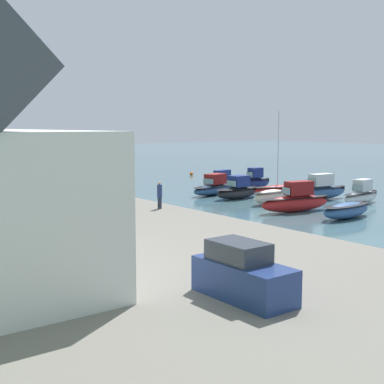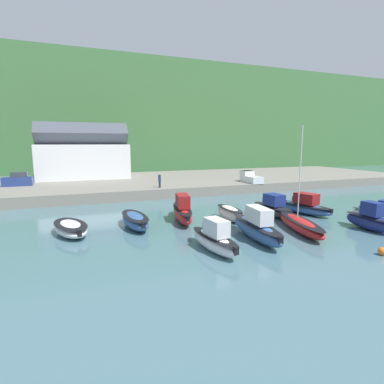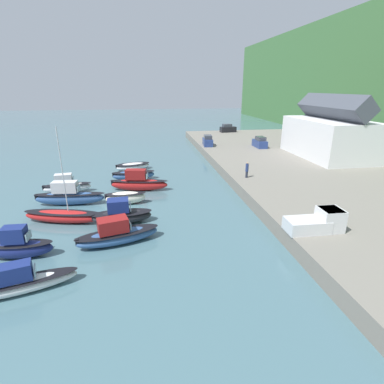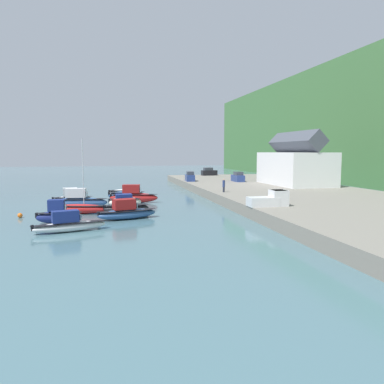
{
  "view_description": "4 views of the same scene",
  "coord_description": "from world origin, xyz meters",
  "px_view_note": "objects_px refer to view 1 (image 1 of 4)",
  "views": [
    {
      "loc": [
        -39.24,
        40.16,
        8.04
      ],
      "look_at": [
        1.25,
        9.46,
        1.66
      ],
      "focal_mm": 50.0,
      "sensor_mm": 36.0,
      "label": 1
    },
    {
      "loc": [
        -15.61,
        -26.11,
        7.98
      ],
      "look_at": [
        -3.47,
        6.12,
        2.41
      ],
      "focal_mm": 28.0,
      "sensor_mm": 36.0,
      "label": 2
    },
    {
      "loc": [
        32.43,
        3.64,
        13.02
      ],
      "look_at": [
        2.15,
        8.53,
        2.21
      ],
      "focal_mm": 28.0,
      "sensor_mm": 36.0,
      "label": 3
    },
    {
      "loc": [
        52.71,
        -1.24,
        7.96
      ],
      "look_at": [
        -1.18,
        11.04,
        2.0
      ],
      "focal_mm": 35.0,
      "sensor_mm": 36.0,
      "label": 4
    }
  ],
  "objects_px": {
    "moored_boat_9": "(254,181)",
    "person_on_quay": "(160,195)",
    "mooring_buoy_0": "(191,174)",
    "mooring_buoy_1": "(311,187)",
    "moored_boat_8": "(282,190)",
    "moored_boat_4": "(237,190)",
    "moored_boat_6": "(361,195)",
    "moored_boat_5": "(214,187)",
    "moored_boat_10": "(221,181)",
    "pickup_truck_0": "(65,182)",
    "moored_boat_7": "(319,190)",
    "parked_car_0": "(243,275)",
    "moored_boat_1": "(346,210)",
    "moored_boat_2": "(296,200)",
    "moored_boat_3": "(271,197)"
  },
  "relations": [
    {
      "from": "moored_boat_3",
      "to": "moored_boat_9",
      "type": "bearing_deg",
      "value": -36.89
    },
    {
      "from": "moored_boat_9",
      "to": "person_on_quay",
      "type": "xyz_separation_m",
      "value": [
        -13.96,
        23.64,
        1.59
      ]
    },
    {
      "from": "moored_boat_1",
      "to": "moored_boat_2",
      "type": "bearing_deg",
      "value": 4.62
    },
    {
      "from": "moored_boat_5",
      "to": "moored_boat_10",
      "type": "distance_m",
      "value": 8.38
    },
    {
      "from": "moored_boat_1",
      "to": "mooring_buoy_0",
      "type": "bearing_deg",
      "value": -22.82
    },
    {
      "from": "moored_boat_4",
      "to": "moored_boat_5",
      "type": "height_order",
      "value": "moored_boat_4"
    },
    {
      "from": "mooring_buoy_1",
      "to": "parked_car_0",
      "type": "bearing_deg",
      "value": 127.33
    },
    {
      "from": "moored_boat_7",
      "to": "mooring_buoy_1",
      "type": "distance_m",
      "value": 9.15
    },
    {
      "from": "moored_boat_3",
      "to": "mooring_buoy_1",
      "type": "relative_size",
      "value": 8.0
    },
    {
      "from": "moored_boat_6",
      "to": "moored_boat_9",
      "type": "height_order",
      "value": "moored_boat_9"
    },
    {
      "from": "moored_boat_8",
      "to": "person_on_quay",
      "type": "xyz_separation_m",
      "value": [
        -7.5,
        21.84,
        1.9
      ]
    },
    {
      "from": "moored_boat_2",
      "to": "moored_boat_10",
      "type": "bearing_deg",
      "value": -10.99
    },
    {
      "from": "moored_boat_1",
      "to": "moored_boat_3",
      "type": "relative_size",
      "value": 1.35
    },
    {
      "from": "moored_boat_8",
      "to": "person_on_quay",
      "type": "bearing_deg",
      "value": 123.7
    },
    {
      "from": "moored_boat_1",
      "to": "moored_boat_5",
      "type": "height_order",
      "value": "moored_boat_5"
    },
    {
      "from": "moored_boat_6",
      "to": "moored_boat_7",
      "type": "distance_m",
      "value": 4.64
    },
    {
      "from": "moored_boat_8",
      "to": "moored_boat_4",
      "type": "bearing_deg",
      "value": 93.75
    },
    {
      "from": "mooring_buoy_1",
      "to": "moored_boat_5",
      "type": "bearing_deg",
      "value": 73.31
    },
    {
      "from": "pickup_truck_0",
      "to": "moored_boat_4",
      "type": "bearing_deg",
      "value": -112.49
    },
    {
      "from": "parked_car_0",
      "to": "moored_boat_9",
      "type": "bearing_deg",
      "value": -134.42
    },
    {
      "from": "moored_boat_7",
      "to": "moored_boat_10",
      "type": "relative_size",
      "value": 1.08
    },
    {
      "from": "moored_boat_3",
      "to": "parked_car_0",
      "type": "xyz_separation_m",
      "value": [
        -23.56,
        25.54,
        1.6
      ]
    },
    {
      "from": "parked_car_0",
      "to": "mooring_buoy_0",
      "type": "relative_size",
      "value": 7.28
    },
    {
      "from": "moored_boat_9",
      "to": "pickup_truck_0",
      "type": "distance_m",
      "value": 24.57
    },
    {
      "from": "moored_boat_5",
      "to": "moored_boat_10",
      "type": "relative_size",
      "value": 1.0
    },
    {
      "from": "moored_boat_10",
      "to": "mooring_buoy_1",
      "type": "bearing_deg",
      "value": -161.5
    },
    {
      "from": "moored_boat_2",
      "to": "moored_boat_9",
      "type": "height_order",
      "value": "moored_boat_2"
    },
    {
      "from": "moored_boat_10",
      "to": "person_on_quay",
      "type": "bearing_deg",
      "value": 114.38
    },
    {
      "from": "moored_boat_7",
      "to": "moored_boat_8",
      "type": "xyz_separation_m",
      "value": [
        4.96,
        0.46,
        -0.36
      ]
    },
    {
      "from": "moored_boat_4",
      "to": "moored_boat_7",
      "type": "height_order",
      "value": "moored_boat_7"
    },
    {
      "from": "moored_boat_5",
      "to": "moored_boat_1",
      "type": "bearing_deg",
      "value": 162.11
    },
    {
      "from": "moored_boat_8",
      "to": "moored_boat_9",
      "type": "xyz_separation_m",
      "value": [
        6.45,
        -1.8,
        0.31
      ]
    },
    {
      "from": "moored_boat_9",
      "to": "moored_boat_10",
      "type": "height_order",
      "value": "moored_boat_9"
    },
    {
      "from": "moored_boat_5",
      "to": "moored_boat_7",
      "type": "bearing_deg",
      "value": -164.02
    },
    {
      "from": "moored_boat_8",
      "to": "person_on_quay",
      "type": "relative_size",
      "value": 4.49
    },
    {
      "from": "parked_car_0",
      "to": "moored_boat_7",
      "type": "bearing_deg",
      "value": -144.73
    },
    {
      "from": "moored_boat_7",
      "to": "moored_boat_9",
      "type": "distance_m",
      "value": 11.49
    },
    {
      "from": "moored_boat_3",
      "to": "moored_boat_1",
      "type": "bearing_deg",
      "value": 175.26
    },
    {
      "from": "mooring_buoy_0",
      "to": "mooring_buoy_1",
      "type": "distance_m",
      "value": 24.39
    },
    {
      "from": "moored_boat_8",
      "to": "mooring_buoy_0",
      "type": "height_order",
      "value": "moored_boat_8"
    },
    {
      "from": "moored_boat_4",
      "to": "moored_boat_6",
      "type": "relative_size",
      "value": 0.99
    },
    {
      "from": "moored_boat_4",
      "to": "moored_boat_9",
      "type": "xyz_separation_m",
      "value": [
        5.32,
        -7.63,
        0.07
      ]
    },
    {
      "from": "moored_boat_4",
      "to": "moored_boat_9",
      "type": "distance_m",
      "value": 9.3
    },
    {
      "from": "moored_boat_7",
      "to": "moored_boat_8",
      "type": "bearing_deg",
      "value": 10.32
    },
    {
      "from": "moored_boat_4",
      "to": "pickup_truck_0",
      "type": "relative_size",
      "value": 1.27
    },
    {
      "from": "moored_boat_5",
      "to": "mooring_buoy_0",
      "type": "xyz_separation_m",
      "value": [
        20.63,
        -12.32,
        -0.58
      ]
    },
    {
      "from": "moored_boat_2",
      "to": "moored_boat_6",
      "type": "relative_size",
      "value": 1.27
    },
    {
      "from": "moored_boat_5",
      "to": "person_on_quay",
      "type": "xyz_separation_m",
      "value": [
        -12.83,
        16.12,
        1.71
      ]
    },
    {
      "from": "moored_boat_4",
      "to": "moored_boat_7",
      "type": "distance_m",
      "value": 8.77
    },
    {
      "from": "moored_boat_1",
      "to": "moored_boat_4",
      "type": "bearing_deg",
      "value": -7.61
    }
  ]
}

